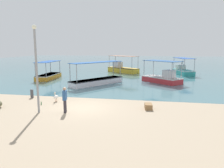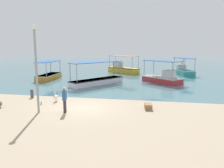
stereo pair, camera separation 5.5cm
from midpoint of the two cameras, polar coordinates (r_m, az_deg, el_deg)
The scene contains 13 objects.
ground at distance 15.60m, azimuth -7.69°, elevation -6.21°, with size 120.00×120.00×0.00m, color tan.
harbor_water at distance 62.54m, azimuth 6.52°, elevation 5.67°, with size 110.00×90.00×0.00m, color #456F77.
fishing_boat_near_right at distance 24.98m, azimuth -3.84°, elevation 1.03°, with size 5.15×6.65×2.58m.
fishing_boat_near_left at distance 37.09m, azimuth 2.83°, elevation 4.07°, with size 5.76×4.91×2.78m.
fishing_boat_outer at distance 26.95m, azimuth 13.16°, elevation 1.62°, with size 4.92×4.76×2.63m.
fishing_boat_far_right at distance 35.84m, azimuth 18.14°, elevation 3.33°, with size 3.00×5.16×2.58m.
fishing_boat_far_left at distance 30.65m, azimuth -16.09°, elevation 2.22°, with size 2.05×5.30×2.35m.
pelican at distance 17.73m, azimuth -14.39°, elevation -3.26°, with size 0.32×0.81×0.80m.
lamp_post at distance 14.68m, azimuth -19.12°, elevation 4.88°, with size 0.28×0.28×5.60m.
mooring_bollard at distance 19.62m, azimuth -20.12°, elevation -2.24°, with size 0.27×0.27×0.75m.
fisherman_standing at distance 14.49m, azimuth -12.18°, elevation -3.87°, with size 0.29×0.43×1.69m.
cargo_crate at distance 15.35m, azimuth 9.54°, elevation -5.81°, with size 0.80×0.49×0.37m, color olive.
glass_bottle at distance 17.09m, azimuth -17.93°, elevation -4.83°, with size 0.07×0.07×0.27m.
Camera 2 is at (4.90, -14.20, 4.23)m, focal length 35.00 mm.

